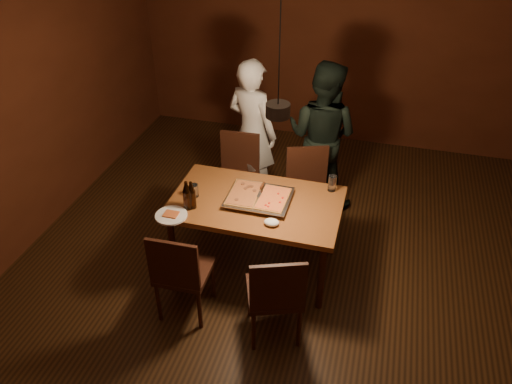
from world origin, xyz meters
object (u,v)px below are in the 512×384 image
(beer_bottle_a, at_px, (187,195))
(pendant_lamp, at_px, (278,109))
(chair_near_right, at_px, (276,290))
(chair_far_left, at_px, (238,167))
(chair_near_left, at_px, (180,269))
(beer_bottle_b, at_px, (192,195))
(diner_white, at_px, (252,132))
(plate_slice, at_px, (171,215))
(pizza_tray, at_px, (259,199))
(dining_table, at_px, (256,208))
(diner_dark, at_px, (322,136))
(chair_far_right, at_px, (308,183))

(beer_bottle_a, relative_size, pendant_lamp, 0.25)
(chair_near_right, xyz_separation_m, pendant_lamp, (-0.15, 0.59, 1.22))
(chair_far_left, xyz_separation_m, pendant_lamp, (0.65, -1.05, 1.22))
(chair_far_left, height_order, chair_near_left, same)
(beer_bottle_b, height_order, diner_white, diner_white)
(plate_slice, bearing_deg, pizza_tray, 32.00)
(dining_table, xyz_separation_m, chair_near_left, (-0.42, -0.77, -0.14))
(plate_slice, xyz_separation_m, diner_dark, (1.01, 1.65, 0.06))
(beer_bottle_a, distance_m, plate_slice, 0.21)
(dining_table, relative_size, diner_dark, 0.92)
(chair_far_right, height_order, diner_dark, diner_dark)
(pizza_tray, bearing_deg, diner_white, 111.46)
(chair_far_left, height_order, diner_white, diner_white)
(beer_bottle_b, bearing_deg, plate_slice, -127.70)
(beer_bottle_a, height_order, diner_dark, diner_dark)
(dining_table, relative_size, chair_near_right, 2.77)
(diner_dark, bearing_deg, pizza_tray, 89.74)
(beer_bottle_b, xyz_separation_m, plate_slice, (-0.13, -0.17, -0.12))
(beer_bottle_b, distance_m, diner_dark, 1.73)
(chair_near_right, height_order, plate_slice, chair_near_right)
(chair_far_left, relative_size, pendant_lamp, 0.44)
(diner_white, bearing_deg, chair_far_right, 171.13)
(beer_bottle_b, xyz_separation_m, diner_dark, (0.88, 1.48, -0.07))
(diner_white, bearing_deg, pizza_tray, 129.67)
(plate_slice, height_order, diner_dark, diner_dark)
(chair_far_right, height_order, pizza_tray, chair_far_right)
(beer_bottle_a, relative_size, beer_bottle_b, 1.05)
(dining_table, height_order, beer_bottle_b, beer_bottle_b)
(dining_table, xyz_separation_m, chair_far_left, (-0.43, 0.84, -0.14))
(pendant_lamp, bearing_deg, pizza_tray, 131.51)
(pizza_tray, bearing_deg, diner_dark, 76.84)
(dining_table, bearing_deg, chair_far_right, 65.09)
(chair_far_right, xyz_separation_m, chair_near_left, (-0.76, -1.50, 0.00))
(chair_far_right, xyz_separation_m, beer_bottle_b, (-0.84, -0.96, 0.34))
(diner_dark, bearing_deg, chair_near_left, 84.01)
(dining_table, bearing_deg, chair_near_left, -118.87)
(plate_slice, relative_size, diner_dark, 0.17)
(beer_bottle_b, bearing_deg, pendant_lamp, 1.57)
(diner_dark, bearing_deg, chair_far_left, 42.45)
(chair_far_right, distance_m, diner_white, 0.84)
(pizza_tray, xyz_separation_m, plate_slice, (-0.66, -0.41, -0.01))
(dining_table, height_order, pizza_tray, pizza_tray)
(chair_near_left, bearing_deg, diner_dark, 66.51)
(dining_table, height_order, chair_far_right, chair_far_right)
(chair_near_left, height_order, pizza_tray, chair_near_left)
(plate_slice, bearing_deg, chair_far_left, 80.73)
(chair_far_left, distance_m, plate_slice, 1.28)
(beer_bottle_a, bearing_deg, chair_near_right, -30.65)
(dining_table, xyz_separation_m, chair_near_right, (0.38, -0.80, -0.14))
(pendant_lamp, bearing_deg, plate_slice, -167.75)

